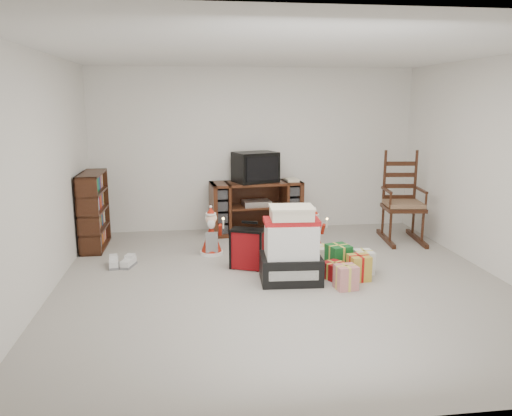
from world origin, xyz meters
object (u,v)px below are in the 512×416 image
at_px(tv_stand, 256,207).
at_px(teddy_bear, 296,267).
at_px(rocking_chair, 401,209).
at_px(santa_figurine, 314,234).
at_px(sneaker_pair, 121,263).
at_px(mrs_claus_figurine, 211,236).
at_px(crt_television, 255,167).
at_px(gift_pile, 291,250).
at_px(bookshelf, 94,212).
at_px(red_suitcase, 248,249).
at_px(gift_cluster, 345,264).

relative_size(tv_stand, teddy_bear, 3.71).
relative_size(rocking_chair, santa_figurine, 2.27).
xyz_separation_m(tv_stand, sneaker_pair, (-1.86, -1.41, -0.35)).
distance_m(mrs_claus_figurine, sneaker_pair, 1.21).
xyz_separation_m(mrs_claus_figurine, crt_television, (0.72, 1.02, 0.77)).
height_order(tv_stand, gift_pile, gift_pile).
distance_m(bookshelf, santa_figurine, 3.04).
bearing_deg(tv_stand, bookshelf, -173.52).
bearing_deg(mrs_claus_figurine, red_suitcase, -57.62).
xyz_separation_m(teddy_bear, crt_television, (-0.17, 2.19, 0.85)).
xyz_separation_m(rocking_chair, mrs_claus_figurine, (-2.78, -0.35, -0.21)).
distance_m(bookshelf, crt_television, 2.42).
relative_size(red_suitcase, sneaker_pair, 1.65).
height_order(rocking_chair, crt_television, rocking_chair).
xyz_separation_m(tv_stand, santa_figurine, (0.65, -1.06, -0.17)).
bearing_deg(bookshelf, gift_pile, -34.51).
bearing_deg(red_suitcase, sneaker_pair, -166.24).
relative_size(rocking_chair, teddy_bear, 3.51).
distance_m(bookshelf, gift_cluster, 3.48).
bearing_deg(santa_figurine, crt_television, 122.09).
relative_size(gift_pile, teddy_bear, 2.20).
xyz_separation_m(red_suitcase, crt_television, (0.31, 1.67, 0.77)).
bearing_deg(red_suitcase, teddy_bear, -23.54).
bearing_deg(tv_stand, sneaker_pair, -148.70).
relative_size(rocking_chair, mrs_claus_figurine, 2.10).
height_order(bookshelf, gift_pile, bookshelf).
relative_size(tv_stand, mrs_claus_figurine, 2.22).
xyz_separation_m(teddy_bear, mrs_claus_figurine, (-0.90, 1.17, 0.08)).
relative_size(rocking_chair, sneaker_pair, 3.86).
xyz_separation_m(gift_pile, mrs_claus_figurine, (-0.84, 1.15, -0.12)).
bearing_deg(sneaker_pair, bookshelf, 118.47).
bearing_deg(gift_pile, red_suitcase, 133.97).
distance_m(red_suitcase, mrs_claus_figurine, 0.77).
relative_size(tv_stand, rocking_chair, 1.06).
xyz_separation_m(rocking_chair, teddy_bear, (-1.88, -1.52, -0.29)).
height_order(teddy_bear, gift_cluster, teddy_bear).
height_order(sneaker_pair, crt_television, crt_television).
distance_m(mrs_claus_figurine, crt_television, 1.47).
relative_size(sneaker_pair, crt_television, 0.48).
relative_size(teddy_bear, santa_figurine, 0.65).
bearing_deg(mrs_claus_figurine, teddy_bear, -52.49).
relative_size(bookshelf, gift_cluster, 1.00).
height_order(tv_stand, sneaker_pair, tv_stand).
xyz_separation_m(red_suitcase, sneaker_pair, (-1.54, 0.26, -0.20)).
bearing_deg(teddy_bear, mrs_claus_figurine, 127.51).
bearing_deg(red_suitcase, santa_figurine, 55.41).
distance_m(rocking_chair, red_suitcase, 2.58).
distance_m(bookshelf, mrs_claus_figurine, 1.69).
height_order(gift_pile, crt_television, crt_television).
relative_size(tv_stand, sneaker_pair, 4.09).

